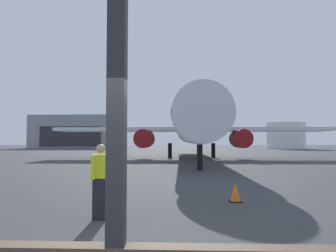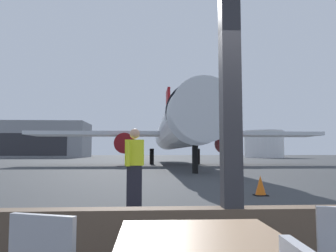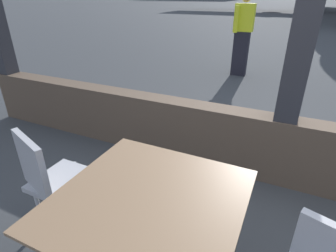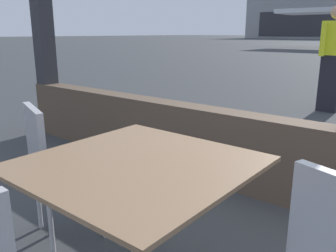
# 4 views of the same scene
# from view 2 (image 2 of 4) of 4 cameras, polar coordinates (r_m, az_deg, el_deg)

# --- Properties ---
(ground_plane) EXTENTS (220.00, 220.00, 0.00)m
(ground_plane) POSITION_cam_2_polar(r_m,az_deg,el_deg) (43.44, -2.27, -6.19)
(ground_plane) COLOR #383A3D
(window_frame) EXTENTS (7.63, 0.24, 4.03)m
(window_frame) POSITION_cam_2_polar(r_m,az_deg,el_deg) (3.53, 10.76, -1.45)
(window_frame) COLOR brown
(window_frame) RESTS_ON ground
(airplane) EXTENTS (28.90, 32.72, 10.13)m
(airplane) POSITION_cam_2_polar(r_m,az_deg,el_deg) (32.29, 1.51, -0.79)
(airplane) COLOR silver
(airplane) RESTS_ON ground
(ground_crew_worker) EXTENTS (0.40, 0.50, 1.74)m
(ground_crew_worker) POSITION_cam_2_polar(r_m,az_deg,el_deg) (7.16, -5.80, -7.16)
(ground_crew_worker) COLOR black
(ground_crew_worker) RESTS_ON ground
(traffic_cone) EXTENTS (0.36, 0.36, 0.57)m
(traffic_cone) POSITION_cam_2_polar(r_m,az_deg,el_deg) (9.95, 15.64, -9.94)
(traffic_cone) COLOR orange
(traffic_cone) RESTS_ON ground
(distant_hangar) EXTENTS (23.27, 13.41, 8.84)m
(distant_hangar) POSITION_cam_2_polar(r_m,az_deg,el_deg) (90.19, -21.04, -2.24)
(distant_hangar) COLOR gray
(distant_hangar) RESTS_ON ground
(fuel_storage_tank) EXTENTS (9.20, 9.20, 6.39)m
(fuel_storage_tank) POSITION_cam_2_polar(r_m,az_deg,el_deg) (81.94, 16.15, -3.02)
(fuel_storage_tank) COLOR white
(fuel_storage_tank) RESTS_ON ground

